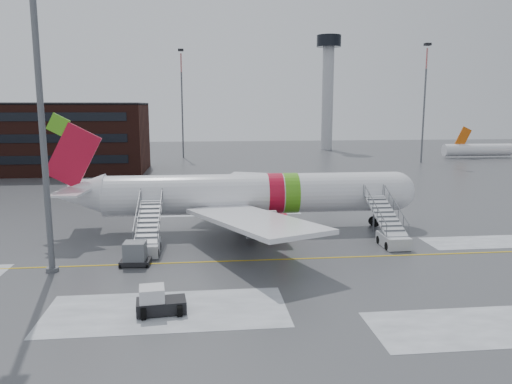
{
  "coord_description": "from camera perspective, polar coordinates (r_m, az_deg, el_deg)",
  "views": [
    {
      "loc": [
        -3.82,
        -37.81,
        11.79
      ],
      "look_at": [
        1.06,
        6.81,
        4.0
      ],
      "focal_mm": 35.0,
      "sensor_mm": 36.0,
      "label": 1
    }
  ],
  "objects": [
    {
      "name": "ground",
      "position": [
        39.79,
        -0.46,
        -7.39
      ],
      "size": [
        260.0,
        260.0,
        0.0
      ],
      "primitive_type": "plane",
      "color": "#494C4F",
      "rests_on": "ground"
    },
    {
      "name": "light_mast_far_ne",
      "position": [
        109.84,
        18.72,
        10.4
      ],
      "size": [
        1.2,
        1.2,
        24.25
      ],
      "color": "#595B60",
      "rests_on": "ground"
    },
    {
      "name": "airliner",
      "position": [
        47.53,
        -1.4,
        -0.3
      ],
      "size": [
        35.03,
        32.97,
        11.18
      ],
      "color": "white",
      "rests_on": "ground"
    },
    {
      "name": "airstair_aft",
      "position": [
        41.74,
        -12.28,
        -5.28
      ],
      "size": [
        2.05,
        7.7,
        3.48
      ],
      "color": "#B7B9BF",
      "rests_on": "ground"
    },
    {
      "name": "uld_container",
      "position": [
        38.59,
        -13.65,
        -6.93
      ],
      "size": [
        2.28,
        1.72,
        1.78
      ],
      "color": "black",
      "rests_on": "ground"
    },
    {
      "name": "distant_aircraft",
      "position": [
        122.08,
        26.74,
        3.25
      ],
      "size": [
        35.0,
        18.0,
        8.0
      ],
      "primitive_type": null,
      "color": "#D8590C",
      "rests_on": "ground"
    },
    {
      "name": "airstair_fwd",
      "position": [
        44.47,
        15.1,
        -4.46
      ],
      "size": [
        2.05,
        7.7,
        3.48
      ],
      "color": "#BABDC2",
      "rests_on": "ground"
    },
    {
      "name": "light_mast_near",
      "position": [
        37.43,
        -23.5,
        10.34
      ],
      "size": [
        1.2,
        1.2,
        24.35
      ],
      "color": "#595B60",
      "rests_on": "ground"
    },
    {
      "name": "light_mast_far_n",
      "position": [
        115.9,
        -8.47,
        10.75
      ],
      "size": [
        1.2,
        1.2,
        24.25
      ],
      "color": "#595B60",
      "rests_on": "ground"
    },
    {
      "name": "pushback_tug",
      "position": [
        29.79,
        -11.15,
        -12.19
      ],
      "size": [
        2.95,
        2.34,
        1.6
      ],
      "color": "black",
      "rests_on": "ground"
    },
    {
      "name": "control_tower",
      "position": [
        137.23,
        8.23,
        12.66
      ],
      "size": [
        6.4,
        6.4,
        30.0
      ],
      "color": "#B2B5BA",
      "rests_on": "ground"
    }
  ]
}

